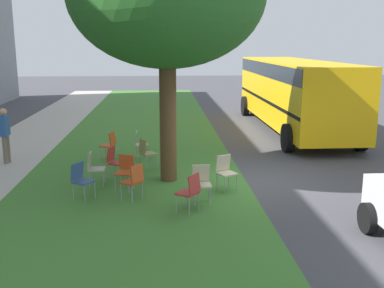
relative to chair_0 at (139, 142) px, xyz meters
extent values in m
plane|color=#424247|center=(-2.75, -3.14, -0.52)|extent=(80.00, 80.00, 0.00)
cube|color=#3D752D|center=(-2.75, 0.06, -0.52)|extent=(48.00, 6.00, 0.01)
cylinder|color=brown|center=(-2.42, -0.89, 1.28)|extent=(0.44, 0.44, 3.59)
cube|color=#ADA393|center=(0.01, -0.07, -0.08)|extent=(0.45, 0.43, 0.04)
cube|color=#ADA393|center=(-0.01, 0.11, 0.16)|extent=(0.40, 0.12, 0.40)
cylinder|color=gray|center=(-0.16, -0.26, -0.31)|extent=(0.02, 0.02, 0.42)
cylinder|color=gray|center=(0.20, -0.23, -0.31)|extent=(0.02, 0.02, 0.42)
cylinder|color=gray|center=(-0.19, 0.08, -0.31)|extent=(0.02, 0.02, 0.42)
cylinder|color=gray|center=(0.17, 0.11, -0.31)|extent=(0.02, 0.02, 0.42)
cube|color=#C64C1E|center=(-3.23, 0.22, -0.08)|extent=(0.51, 0.52, 0.04)
cube|color=#C64C1E|center=(-3.06, 0.17, 0.16)|extent=(0.20, 0.41, 0.40)
cylinder|color=gray|center=(-3.34, 0.45, -0.31)|extent=(0.02, 0.02, 0.42)
cylinder|color=gray|center=(-3.45, 0.10, -0.31)|extent=(0.02, 0.02, 0.42)
cylinder|color=gray|center=(-3.01, 0.35, -0.31)|extent=(0.02, 0.02, 0.42)
cylinder|color=gray|center=(-3.12, 0.00, -0.31)|extent=(0.02, 0.02, 0.42)
cube|color=#B7332D|center=(-2.23, 0.49, -0.08)|extent=(0.54, 0.53, 0.04)
cube|color=#B7332D|center=(-2.16, 0.66, 0.16)|extent=(0.40, 0.23, 0.40)
cylinder|color=gray|center=(-2.46, 0.40, -0.31)|extent=(0.02, 0.02, 0.42)
cylinder|color=gray|center=(-2.12, 0.27, -0.31)|extent=(0.02, 0.02, 0.42)
cylinder|color=gray|center=(-2.34, 0.72, -0.31)|extent=(0.02, 0.02, 0.42)
cylinder|color=gray|center=(-2.00, 0.58, -0.31)|extent=(0.02, 0.02, 0.42)
cube|color=beige|center=(-3.43, -2.31, -0.08)|extent=(0.54, 0.55, 0.04)
cube|color=beige|center=(-3.27, -2.24, 0.16)|extent=(0.25, 0.40, 0.40)
cylinder|color=gray|center=(-3.66, -2.22, -0.31)|extent=(0.02, 0.02, 0.42)
cylinder|color=gray|center=(-3.51, -2.55, -0.31)|extent=(0.02, 0.02, 0.42)
cylinder|color=gray|center=(-3.35, -2.08, -0.31)|extent=(0.02, 0.02, 0.42)
cylinder|color=gray|center=(-3.20, -2.40, -0.31)|extent=(0.02, 0.02, 0.42)
cube|color=#C64C1E|center=(-0.05, 1.00, -0.08)|extent=(0.53, 0.51, 0.04)
cube|color=#C64C1E|center=(-0.11, 0.83, 0.16)|extent=(0.41, 0.21, 0.40)
cylinder|color=gray|center=(0.17, 1.10, -0.31)|extent=(0.02, 0.02, 0.42)
cylinder|color=gray|center=(-0.17, 1.22, -0.31)|extent=(0.02, 0.02, 0.42)
cylinder|color=gray|center=(0.06, 0.78, -0.31)|extent=(0.02, 0.02, 0.42)
cylinder|color=gray|center=(-0.28, 0.89, -0.31)|extent=(0.02, 0.02, 0.42)
cube|color=beige|center=(-4.32, -1.61, -0.08)|extent=(0.42, 0.43, 0.04)
cube|color=beige|center=(-4.14, -1.61, 0.16)|extent=(0.10, 0.40, 0.40)
cylinder|color=gray|center=(-4.50, -1.44, -0.31)|extent=(0.02, 0.02, 0.42)
cylinder|color=gray|center=(-4.48, -1.80, -0.31)|extent=(0.02, 0.02, 0.42)
cylinder|color=gray|center=(-4.16, -1.43, -0.31)|extent=(0.02, 0.02, 0.42)
cylinder|color=gray|center=(-4.14, -1.79, -0.31)|extent=(0.02, 0.02, 0.42)
cube|color=#ADA393|center=(-2.79, 0.96, -0.08)|extent=(0.43, 0.41, 0.04)
cube|color=#ADA393|center=(-2.79, 1.14, 0.16)|extent=(0.40, 0.09, 0.40)
cylinder|color=gray|center=(-2.97, 0.78, -0.31)|extent=(0.02, 0.02, 0.42)
cylinder|color=gray|center=(-2.61, 0.79, -0.31)|extent=(0.02, 0.02, 0.42)
cylinder|color=gray|center=(-2.97, 1.12, -0.31)|extent=(0.02, 0.02, 0.42)
cylinder|color=gray|center=(-2.61, 1.13, -0.31)|extent=(0.02, 0.02, 0.42)
cube|color=olive|center=(-1.19, -0.32, -0.08)|extent=(0.56, 0.55, 0.04)
cube|color=olive|center=(-1.28, -0.16, 0.16)|extent=(0.39, 0.26, 0.40)
cylinder|color=gray|center=(-1.27, -0.55, -0.31)|extent=(0.02, 0.02, 0.42)
cylinder|color=gray|center=(-0.95, -0.38, -0.31)|extent=(0.02, 0.02, 0.42)
cylinder|color=gray|center=(-1.43, -0.25, -0.31)|extent=(0.02, 0.02, 0.42)
cylinder|color=gray|center=(-1.12, -0.08, -0.31)|extent=(0.02, 0.02, 0.42)
cube|color=#C64C1E|center=(-3.99, 0.00, -0.08)|extent=(0.58, 0.57, 0.04)
cube|color=#C64C1E|center=(-4.10, -0.14, 0.16)|extent=(0.37, 0.31, 0.40)
cylinder|color=gray|center=(-3.74, 0.02, -0.31)|extent=(0.02, 0.02, 0.42)
cylinder|color=gray|center=(-4.02, 0.24, -0.31)|extent=(0.02, 0.02, 0.42)
cylinder|color=gray|center=(-3.95, -0.25, -0.31)|extent=(0.02, 0.02, 0.42)
cylinder|color=gray|center=(-4.23, -0.02, -0.31)|extent=(0.02, 0.02, 0.42)
cube|color=#335184|center=(-3.88, 1.12, -0.08)|extent=(0.57, 0.56, 0.04)
cube|color=#335184|center=(-3.78, 1.27, 0.16)|extent=(0.39, 0.28, 0.40)
cylinder|color=gray|center=(-4.12, 1.06, -0.31)|extent=(0.02, 0.02, 0.42)
cylinder|color=gray|center=(-3.81, 0.88, -0.31)|extent=(0.02, 0.02, 0.42)
cylinder|color=gray|center=(-3.94, 1.35, -0.31)|extent=(0.02, 0.02, 0.42)
cylinder|color=gray|center=(-3.63, 1.17, -0.31)|extent=(0.02, 0.02, 0.42)
cube|color=#B7332D|center=(-4.86, -1.25, -0.08)|extent=(0.58, 0.57, 0.04)
cube|color=#B7332D|center=(-4.97, -1.40, 0.16)|extent=(0.37, 0.31, 0.40)
cylinder|color=gray|center=(-4.61, -1.23, -0.31)|extent=(0.02, 0.02, 0.42)
cylinder|color=gray|center=(-4.90, -1.01, -0.31)|extent=(0.02, 0.02, 0.42)
cylinder|color=gray|center=(-4.82, -1.50, -0.31)|extent=(0.02, 0.02, 0.42)
cylinder|color=gray|center=(-5.10, -1.28, -0.31)|extent=(0.02, 0.02, 0.42)
cylinder|color=black|center=(-6.18, -4.67, -0.22)|extent=(0.60, 0.18, 0.60)
cube|color=yellow|center=(4.55, -6.20, 1.11)|extent=(10.40, 2.44, 2.50)
cube|color=black|center=(4.55, -6.20, 0.76)|extent=(10.30, 2.46, 0.12)
cube|color=black|center=(4.55, -6.20, 2.01)|extent=(10.30, 2.46, 0.56)
cylinder|color=black|center=(8.55, -4.94, -0.04)|extent=(0.96, 0.28, 0.96)
cylinder|color=black|center=(8.55, -7.46, -0.04)|extent=(0.96, 0.28, 0.96)
cylinder|color=black|center=(0.55, -4.94, -0.04)|extent=(0.96, 0.28, 0.96)
cylinder|color=black|center=(0.55, -7.46, -0.04)|extent=(0.96, 0.28, 0.96)
cylinder|color=#726659|center=(-0.39, 4.04, -0.09)|extent=(0.14, 0.14, 0.85)
cylinder|color=#726659|center=(-0.21, 4.02, -0.09)|extent=(0.14, 0.14, 0.85)
cube|color=#2D59A5|center=(-0.30, 4.03, 0.63)|extent=(0.38, 0.23, 0.60)
sphere|color=tan|center=(-0.30, 4.03, 1.06)|extent=(0.22, 0.22, 0.22)
camera|label=1|loc=(-14.21, -0.73, 3.09)|focal=42.72mm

